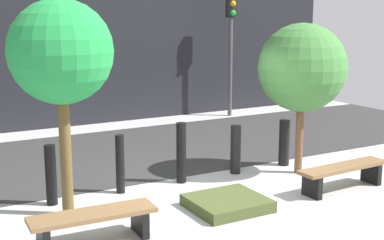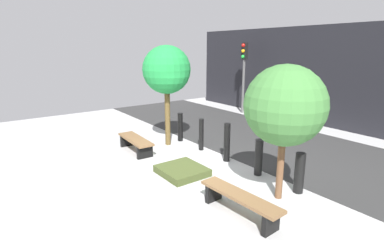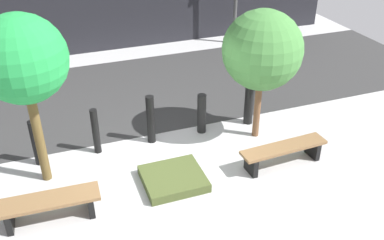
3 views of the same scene
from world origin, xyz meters
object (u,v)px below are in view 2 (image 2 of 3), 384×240
bollard_far_right (299,173)px  bench_left (136,142)px  planter_bed (182,171)px  tree_behind_right_bench (285,106)px  bollard_left (201,134)px  bollard_right (259,157)px  bollard_center (227,142)px  bollard_far_left (180,127)px  tree_behind_left_bench (167,70)px  bench_right (240,200)px  traffic_light_west (244,65)px

bollard_far_right → bench_left: bearing=-159.3°
planter_bed → tree_behind_right_bench: bearing=23.4°
bench_left → bollard_left: size_ratio=1.68×
bench_left → bollard_right: bearing=29.5°
planter_bed → bollard_center: (0.00, 1.53, 0.46)m
bollard_far_left → bollard_left: size_ratio=0.97×
bollard_left → bollard_center: 1.17m
bench_left → tree_behind_left_bench: bearing=92.6°
planter_bed → bollard_left: (-1.17, 1.53, 0.41)m
bench_right → planter_bed: (-2.24, 0.20, -0.23)m
bollard_center → bollard_right: bearing=0.0°
bench_right → bollard_far_left: 4.89m
planter_bed → tree_behind_left_bench: size_ratio=0.35×
planter_bed → bollard_right: size_ratio=1.23×
bench_right → tree_behind_left_bench: (-4.47, 1.17, 2.11)m
planter_bed → bollard_right: bearing=52.6°
bollard_far_left → bollard_far_right: 4.67m
planter_bed → bollard_right: (1.17, 1.53, 0.37)m
bollard_center → tree_behind_right_bench: bearing=-14.0°
bollard_left → bollard_far_right: bollard_left is taller
bollard_left → planter_bed: bearing=-52.6°
bollard_center → bench_right: bearing=-37.7°
tree_behind_right_bench → traffic_light_west: (-6.55, 5.56, 0.32)m
bench_right → bollard_far_right: bearing=84.2°
bench_right → bollard_left: size_ratio=1.81×
planter_bed → bollard_left: bearing=127.4°
tree_behind_left_bench → traffic_light_west: size_ratio=0.96×
traffic_light_west → bench_right: bearing=-45.8°
bench_left → tree_behind_left_bench: (0.00, 1.17, 2.12)m
bollard_right → bollard_far_right: 1.17m
bench_right → bollard_right: (-1.07, 1.73, 0.15)m
bollard_center → traffic_light_west: traffic_light_west is taller
tree_behind_left_bench → bollard_left: bearing=27.5°
bench_right → tree_behind_right_bench: size_ratio=0.64×
bollard_right → traffic_light_west: size_ratio=0.28×
bollard_left → bollard_far_right: 3.50m
bollard_far_left → bollard_far_right: bearing=0.0°
bench_left → bollard_left: (1.07, 1.73, 0.20)m
bench_left → tree_behind_right_bench: size_ratio=0.60×
planter_bed → bollard_far_right: bearing=33.2°
bollard_right → bollard_far_left: bearing=180.0°
planter_bed → bollard_right: 1.96m
tree_behind_left_bench → traffic_light_west: (-2.08, 5.56, -0.10)m
bollard_left → bollard_right: 2.33m
bench_left → bollard_left: 2.04m
bollard_center → traffic_light_west: bearing=130.8°
bench_right → bollard_far_right: size_ratio=1.99×
bollard_far_left → bollard_center: bollard_center is taller
traffic_light_west → bollard_right: bearing=-42.4°
bollard_far_left → bollard_right: bearing=0.0°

